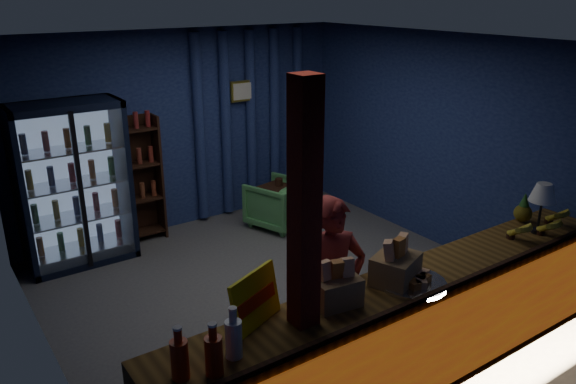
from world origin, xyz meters
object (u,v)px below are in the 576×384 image
at_px(pastry_tray, 413,281).
at_px(table_lamp, 543,195).
at_px(shopkeeper, 332,289).
at_px(green_chair, 278,203).

xyz_separation_m(pastry_tray, table_lamp, (1.65, 0.02, 0.34)).
distance_m(shopkeeper, pastry_tray, 0.66).
relative_size(shopkeeper, table_lamp, 3.28).
relative_size(shopkeeper, pastry_tray, 3.02).
height_order(shopkeeper, green_chair, shopkeeper).
height_order(pastry_tray, table_lamp, table_lamp).
xyz_separation_m(shopkeeper, pastry_tray, (0.35, -0.52, 0.20)).
bearing_deg(pastry_tray, table_lamp, 0.82).
relative_size(green_chair, pastry_tray, 1.37).
distance_m(green_chair, pastry_tray, 3.57).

